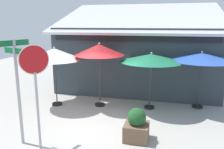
{
  "coord_description": "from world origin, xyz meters",
  "views": [
    {
      "loc": [
        2.28,
        -7.27,
        3.56
      ],
      "look_at": [
        0.22,
        1.2,
        1.6
      ],
      "focal_mm": 36.65,
      "sensor_mm": 36.0,
      "label": 1
    }
  ],
  "objects_px": {
    "patio_umbrella_royal_blue_far_right": "(202,57)",
    "street_sign_post": "(18,82)",
    "stop_sign": "(35,78)",
    "patio_umbrella_forest_green_right": "(151,58)",
    "patio_umbrella_ivory_left": "(54,54)",
    "patio_umbrella_crimson_center": "(99,50)",
    "sidewalk_planter": "(137,126)"
  },
  "relations": [
    {
      "from": "patio_umbrella_royal_blue_far_right",
      "to": "street_sign_post",
      "type": "bearing_deg",
      "value": -141.19
    },
    {
      "from": "stop_sign",
      "to": "patio_umbrella_forest_green_right",
      "type": "relative_size",
      "value": 1.17
    },
    {
      "from": "patio_umbrella_ivory_left",
      "to": "patio_umbrella_forest_green_right",
      "type": "bearing_deg",
      "value": 7.73
    },
    {
      "from": "street_sign_post",
      "to": "stop_sign",
      "type": "bearing_deg",
      "value": -18.62
    },
    {
      "from": "patio_umbrella_crimson_center",
      "to": "patio_umbrella_ivory_left",
      "type": "bearing_deg",
      "value": -169.06
    },
    {
      "from": "patio_umbrella_crimson_center",
      "to": "patio_umbrella_forest_green_right",
      "type": "distance_m",
      "value": 2.19
    },
    {
      "from": "patio_umbrella_crimson_center",
      "to": "patio_umbrella_forest_green_right",
      "type": "xyz_separation_m",
      "value": [
        2.16,
        0.18,
        -0.29
      ]
    },
    {
      "from": "stop_sign",
      "to": "patio_umbrella_forest_green_right",
      "type": "distance_m",
      "value": 4.94
    },
    {
      "from": "patio_umbrella_forest_green_right",
      "to": "street_sign_post",
      "type": "bearing_deg",
      "value": -132.19
    },
    {
      "from": "patio_umbrella_ivory_left",
      "to": "patio_umbrella_forest_green_right",
      "type": "height_order",
      "value": "patio_umbrella_ivory_left"
    },
    {
      "from": "stop_sign",
      "to": "patio_umbrella_royal_blue_far_right",
      "type": "height_order",
      "value": "stop_sign"
    },
    {
      "from": "street_sign_post",
      "to": "patio_umbrella_royal_blue_far_right",
      "type": "height_order",
      "value": "street_sign_post"
    },
    {
      "from": "stop_sign",
      "to": "patio_umbrella_forest_green_right",
      "type": "bearing_deg",
      "value": 56.17
    },
    {
      "from": "patio_umbrella_forest_green_right",
      "to": "patio_umbrella_ivory_left",
      "type": "bearing_deg",
      "value": -172.27
    },
    {
      "from": "street_sign_post",
      "to": "patio_umbrella_royal_blue_far_right",
      "type": "xyz_separation_m",
      "value": [
        5.51,
        4.43,
        0.28
      ]
    },
    {
      "from": "patio_umbrella_crimson_center",
      "to": "sidewalk_planter",
      "type": "distance_m",
      "value": 3.86
    },
    {
      "from": "street_sign_post",
      "to": "stop_sign",
      "type": "height_order",
      "value": "street_sign_post"
    },
    {
      "from": "street_sign_post",
      "to": "patio_umbrella_forest_green_right",
      "type": "xyz_separation_m",
      "value": [
        3.49,
        3.86,
        0.23
      ]
    },
    {
      "from": "patio_umbrella_royal_blue_far_right",
      "to": "stop_sign",
      "type": "bearing_deg",
      "value": -135.52
    },
    {
      "from": "street_sign_post",
      "to": "patio_umbrella_royal_blue_far_right",
      "type": "distance_m",
      "value": 7.08
    },
    {
      "from": "patio_umbrella_crimson_center",
      "to": "patio_umbrella_forest_green_right",
      "type": "height_order",
      "value": "patio_umbrella_crimson_center"
    },
    {
      "from": "stop_sign",
      "to": "sidewalk_planter",
      "type": "distance_m",
      "value": 3.33
    },
    {
      "from": "patio_umbrella_ivory_left",
      "to": "sidewalk_planter",
      "type": "relative_size",
      "value": 2.52
    },
    {
      "from": "patio_umbrella_ivory_left",
      "to": "patio_umbrella_royal_blue_far_right",
      "type": "bearing_deg",
      "value": 10.52
    },
    {
      "from": "sidewalk_planter",
      "to": "street_sign_post",
      "type": "bearing_deg",
      "value": -162.74
    },
    {
      "from": "street_sign_post",
      "to": "sidewalk_planter",
      "type": "height_order",
      "value": "street_sign_post"
    },
    {
      "from": "patio_umbrella_forest_green_right",
      "to": "patio_umbrella_royal_blue_far_right",
      "type": "distance_m",
      "value": 2.1
    },
    {
      "from": "stop_sign",
      "to": "patio_umbrella_royal_blue_far_right",
      "type": "relative_size",
      "value": 1.12
    },
    {
      "from": "stop_sign",
      "to": "patio_umbrella_ivory_left",
      "type": "bearing_deg",
      "value": 109.95
    },
    {
      "from": "street_sign_post",
      "to": "patio_umbrella_forest_green_right",
      "type": "relative_size",
      "value": 1.21
    },
    {
      "from": "patio_umbrella_ivory_left",
      "to": "sidewalk_planter",
      "type": "xyz_separation_m",
      "value": [
        3.87,
        -2.28,
        -1.81
      ]
    },
    {
      "from": "street_sign_post",
      "to": "patio_umbrella_ivory_left",
      "type": "relative_size",
      "value": 1.21
    }
  ]
}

